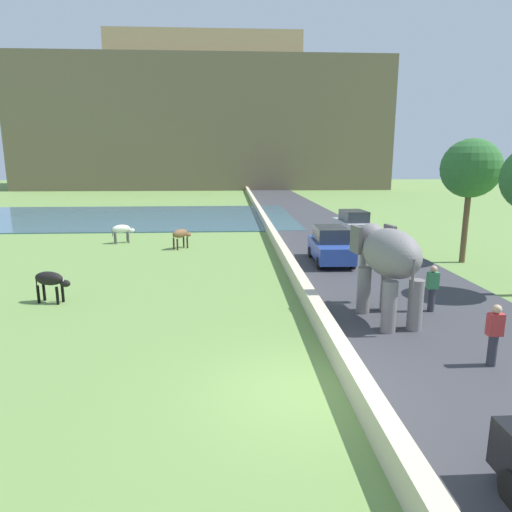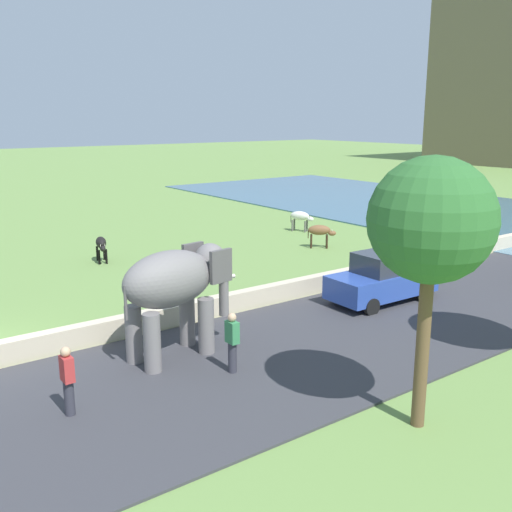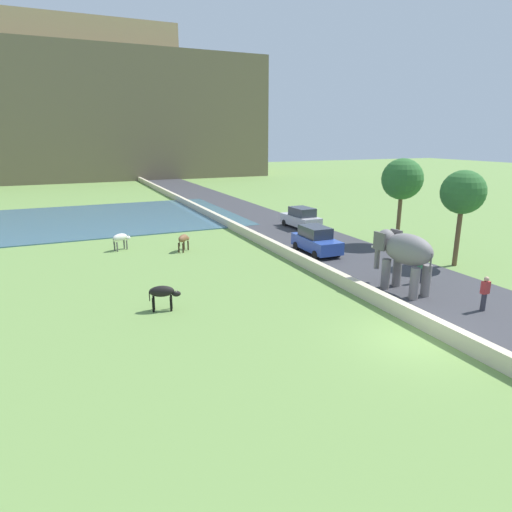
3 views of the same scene
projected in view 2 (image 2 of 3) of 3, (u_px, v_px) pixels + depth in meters
The scene contains 10 objects.
barrier_wall at pixel (429, 259), 25.37m from camera, with size 0.40×110.00×0.67m, color beige.
lake at pixel (379, 200), 45.20m from camera, with size 36.00×18.00×0.08m, color #426B84.
elephant at pixel (176, 285), 15.44m from camera, with size 1.76×3.55×2.99m.
person_beside_elephant at pixel (232, 342), 14.63m from camera, with size 0.36×0.22×1.63m.
person_trailing at pixel (68, 380), 12.51m from camera, with size 0.36×0.22×1.63m.
car_blue at pixel (383, 278), 20.35m from camera, with size 1.88×4.04×1.80m.
cow_black at pixel (101, 244), 25.99m from camera, with size 1.42×0.72×1.15m.
cow_white at pixel (301, 217), 33.04m from camera, with size 1.38×0.95×1.15m.
cow_brown at pixel (320, 231), 28.89m from camera, with size 1.16×1.27×1.15m.
tree_near at pixel (431, 222), 11.39m from camera, with size 2.52×2.52×5.67m.
Camera 2 is at (16.61, -2.65, 6.37)m, focal length 41.04 mm.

